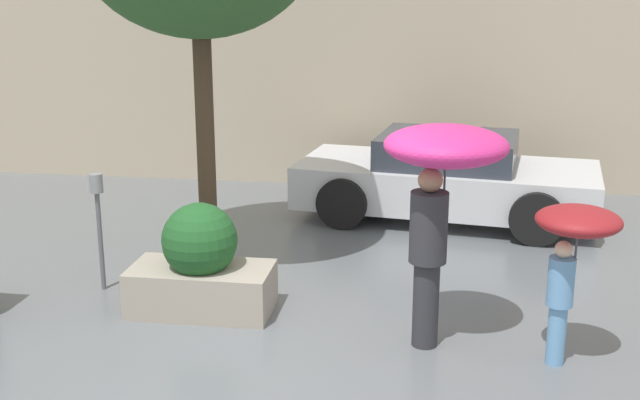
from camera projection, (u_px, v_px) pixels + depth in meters
ground_plane at (246, 362)px, 6.98m from camera, size 40.00×40.00×0.00m
planter_box at (201, 266)px, 7.95m from camera, size 1.41×0.75×1.12m
person_adult at (442, 171)px, 6.94m from camera, size 1.08×1.08×2.01m
person_child at (574, 241)px, 6.67m from camera, size 0.71×0.71×1.41m
parked_car_near at (446, 178)px, 11.09m from camera, size 4.26×2.40×1.18m
parking_meter at (98, 207)px, 8.40m from camera, size 0.14×0.14×1.28m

